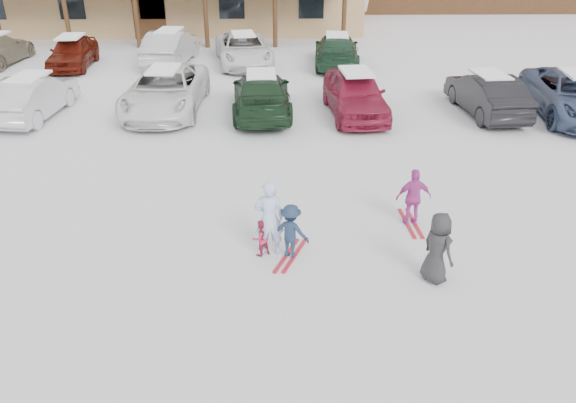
{
  "coord_description": "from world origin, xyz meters",
  "views": [
    {
      "loc": [
        0.1,
        -9.54,
        6.48
      ],
      "look_at": [
        0.3,
        1.0,
        1.0
      ],
      "focal_mm": 35.0,
      "sensor_mm": 36.0,
      "label": 1
    }
  ],
  "objects_px": {
    "child_navy": "(291,231)",
    "parked_car_2": "(166,90)",
    "parked_car_10": "(244,49)",
    "parked_car_11": "(337,51)",
    "parked_car_5": "(487,94)",
    "adult_skier": "(269,218)",
    "parked_car_9": "(171,47)",
    "parked_car_4": "(355,94)",
    "parked_car_8": "(73,52)",
    "parked_car_3": "(262,94)",
    "parked_car_6": "(575,95)",
    "toddler_red": "(261,238)",
    "bystander_dark": "(438,248)",
    "child_magenta": "(414,197)",
    "parked_car_1": "(33,97)"
  },
  "relations": [
    {
      "from": "adult_skier",
      "to": "child_navy",
      "type": "height_order",
      "value": "adult_skier"
    },
    {
      "from": "toddler_red",
      "to": "parked_car_6",
      "type": "height_order",
      "value": "parked_car_6"
    },
    {
      "from": "parked_car_9",
      "to": "parked_car_11",
      "type": "xyz_separation_m",
      "value": [
        7.75,
        -0.55,
        -0.07
      ]
    },
    {
      "from": "toddler_red",
      "to": "parked_car_8",
      "type": "xyz_separation_m",
      "value": [
        -9.02,
        16.14,
        0.3
      ]
    },
    {
      "from": "parked_car_3",
      "to": "parked_car_6",
      "type": "relative_size",
      "value": 0.9
    },
    {
      "from": "parked_car_3",
      "to": "parked_car_11",
      "type": "distance_m",
      "value": 7.67
    },
    {
      "from": "toddler_red",
      "to": "parked_car_11",
      "type": "height_order",
      "value": "parked_car_11"
    },
    {
      "from": "child_magenta",
      "to": "parked_car_11",
      "type": "bearing_deg",
      "value": -91.87
    },
    {
      "from": "parked_car_8",
      "to": "parked_car_10",
      "type": "height_order",
      "value": "parked_car_10"
    },
    {
      "from": "parked_car_4",
      "to": "parked_car_5",
      "type": "xyz_separation_m",
      "value": [
        4.67,
        0.02,
        -0.06
      ]
    },
    {
      "from": "parked_car_4",
      "to": "parked_car_9",
      "type": "distance_m",
      "value": 10.87
    },
    {
      "from": "parked_car_4",
      "to": "parked_car_10",
      "type": "height_order",
      "value": "parked_car_4"
    },
    {
      "from": "child_navy",
      "to": "parked_car_11",
      "type": "bearing_deg",
      "value": -76.97
    },
    {
      "from": "parked_car_1",
      "to": "child_navy",
      "type": "bearing_deg",
      "value": 138.5
    },
    {
      "from": "parked_car_4",
      "to": "parked_car_5",
      "type": "relative_size",
      "value": 1.05
    },
    {
      "from": "child_navy",
      "to": "parked_car_2",
      "type": "distance_m",
      "value": 10.61
    },
    {
      "from": "parked_car_2",
      "to": "parked_car_6",
      "type": "distance_m",
      "value": 14.38
    },
    {
      "from": "parked_car_10",
      "to": "parked_car_8",
      "type": "bearing_deg",
      "value": 173.56
    },
    {
      "from": "parked_car_6",
      "to": "parked_car_3",
      "type": "bearing_deg",
      "value": -176.67
    },
    {
      "from": "child_navy",
      "to": "parked_car_10",
      "type": "distance_m",
      "value": 16.68
    },
    {
      "from": "parked_car_2",
      "to": "parked_car_9",
      "type": "xyz_separation_m",
      "value": [
        -1.0,
        7.08,
        0.01
      ]
    },
    {
      "from": "adult_skier",
      "to": "parked_car_4",
      "type": "height_order",
      "value": "adult_skier"
    },
    {
      "from": "parked_car_4",
      "to": "parked_car_9",
      "type": "xyz_separation_m",
      "value": [
        -7.72,
        7.65,
        0.0
      ]
    },
    {
      "from": "adult_skier",
      "to": "parked_car_6",
      "type": "distance_m",
      "value": 13.68
    },
    {
      "from": "parked_car_6",
      "to": "adult_skier",
      "type": "bearing_deg",
      "value": -134.5
    },
    {
      "from": "bystander_dark",
      "to": "parked_car_10",
      "type": "height_order",
      "value": "bystander_dark"
    },
    {
      "from": "adult_skier",
      "to": "parked_car_6",
      "type": "height_order",
      "value": "adult_skier"
    },
    {
      "from": "adult_skier",
      "to": "toddler_red",
      "type": "distance_m",
      "value": 0.48
    },
    {
      "from": "parked_car_6",
      "to": "parked_car_11",
      "type": "bearing_deg",
      "value": 141.62
    },
    {
      "from": "adult_skier",
      "to": "parked_car_8",
      "type": "xyz_separation_m",
      "value": [
        -9.21,
        16.08,
        -0.14
      ]
    },
    {
      "from": "parked_car_5",
      "to": "parked_car_11",
      "type": "relative_size",
      "value": 0.9
    },
    {
      "from": "child_navy",
      "to": "parked_car_4",
      "type": "xyz_separation_m",
      "value": [
        2.47,
        9.15,
        0.18
      ]
    },
    {
      "from": "child_navy",
      "to": "parked_car_10",
      "type": "relative_size",
      "value": 0.23
    },
    {
      "from": "bystander_dark",
      "to": "parked_car_10",
      "type": "relative_size",
      "value": 0.29
    },
    {
      "from": "adult_skier",
      "to": "parked_car_11",
      "type": "bearing_deg",
      "value": -102.92
    },
    {
      "from": "parked_car_11",
      "to": "parked_car_8",
      "type": "bearing_deg",
      "value": 4.49
    },
    {
      "from": "toddler_red",
      "to": "parked_car_2",
      "type": "bearing_deg",
      "value": -100.99
    },
    {
      "from": "parked_car_10",
      "to": "parked_car_5",
      "type": "bearing_deg",
      "value": -48.78
    },
    {
      "from": "parked_car_10",
      "to": "parked_car_11",
      "type": "distance_m",
      "value": 4.33
    },
    {
      "from": "child_navy",
      "to": "parked_car_8",
      "type": "xyz_separation_m",
      "value": [
        -9.65,
        16.21,
        0.1
      ]
    },
    {
      "from": "bystander_dark",
      "to": "parked_car_6",
      "type": "height_order",
      "value": "parked_car_6"
    },
    {
      "from": "parked_car_6",
      "to": "child_magenta",
      "type": "bearing_deg",
      "value": -128.08
    },
    {
      "from": "parked_car_10",
      "to": "bystander_dark",
      "type": "bearing_deg",
      "value": -84.38
    },
    {
      "from": "parked_car_9",
      "to": "toddler_red",
      "type": "bearing_deg",
      "value": 111.35
    },
    {
      "from": "child_navy",
      "to": "parked_car_1",
      "type": "xyz_separation_m",
      "value": [
        -8.77,
        9.16,
        0.12
      ]
    },
    {
      "from": "parked_car_2",
      "to": "parked_car_5",
      "type": "relative_size",
      "value": 1.26
    },
    {
      "from": "bystander_dark",
      "to": "parked_car_5",
      "type": "xyz_separation_m",
      "value": [
        4.34,
        10.07,
        -0.01
      ]
    },
    {
      "from": "toddler_red",
      "to": "parked_car_3",
      "type": "bearing_deg",
      "value": -120.43
    },
    {
      "from": "child_navy",
      "to": "parked_car_11",
      "type": "relative_size",
      "value": 0.25
    },
    {
      "from": "parked_car_6",
      "to": "child_navy",
      "type": "bearing_deg",
      "value": -132.87
    }
  ]
}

